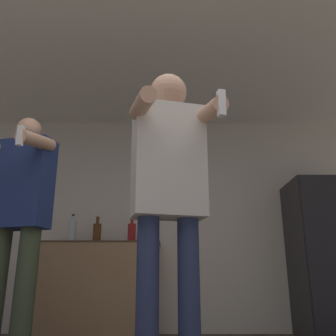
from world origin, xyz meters
name	(u,v)px	position (x,y,z in m)	size (l,w,h in m)	color
wall_back	(161,220)	(0.00, 3.31, 1.27)	(7.00, 0.06, 2.55)	beige
ceiling_slab	(159,44)	(0.00, 1.64, 2.57)	(7.00, 3.80, 0.05)	silver
refrigerator	(327,256)	(1.81, 2.95, 0.82)	(0.70, 0.70, 1.64)	#262628
counter	(101,288)	(-0.64, 3.01, 0.48)	(1.27, 0.56, 0.96)	#997551
bottle_clear_vodka	(131,233)	(-0.34, 3.06, 1.08)	(0.09, 0.09, 0.30)	maroon
bottle_amber_bourbon	(97,232)	(-0.73, 3.06, 1.09)	(0.09, 0.09, 0.33)	#563314
bottle_dark_rum	(72,231)	(-1.02, 3.06, 1.10)	(0.09, 0.09, 0.34)	silver
person_woman_foreground	(169,182)	(0.08, 0.76, 1.05)	(0.54, 0.54, 1.72)	navy
person_man_side	(18,213)	(-1.02, 1.48, 1.02)	(0.59, 0.57, 1.77)	#38422D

